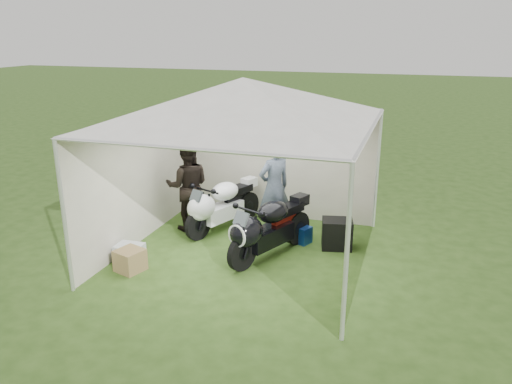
% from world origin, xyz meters
% --- Properties ---
extents(ground, '(80.00, 80.00, 0.00)m').
position_xyz_m(ground, '(0.00, 0.00, 0.00)').
color(ground, '#2C4916').
rests_on(ground, ground).
extents(canopy_tent, '(5.66, 5.66, 3.00)m').
position_xyz_m(canopy_tent, '(-0.00, 0.03, 2.58)').
color(canopy_tent, silver).
rests_on(canopy_tent, ground).
extents(motorcycle_white, '(0.97, 1.86, 0.96)m').
position_xyz_m(motorcycle_white, '(-0.80, 0.86, 0.54)').
color(motorcycle_white, black).
rests_on(motorcycle_white, ground).
extents(motorcycle_black, '(1.05, 1.91, 1.00)m').
position_xyz_m(motorcycle_black, '(0.41, -0.03, 0.56)').
color(motorcycle_black, black).
rests_on(motorcycle_black, ground).
extents(paddock_stand, '(0.48, 0.40, 0.31)m').
position_xyz_m(paddock_stand, '(0.78, 0.81, 0.16)').
color(paddock_stand, '#1944A9').
rests_on(paddock_stand, ground).
extents(person_dark_jacket, '(1.03, 0.93, 1.74)m').
position_xyz_m(person_dark_jacket, '(-1.40, 0.77, 0.87)').
color(person_dark_jacket, black).
rests_on(person_dark_jacket, ground).
extents(person_blue_jacket, '(0.76, 0.79, 1.82)m').
position_xyz_m(person_blue_jacket, '(0.22, 1.07, 0.91)').
color(person_blue_jacket, slate).
rests_on(person_blue_jacket, ground).
extents(equipment_box, '(0.60, 0.52, 0.53)m').
position_xyz_m(equipment_box, '(1.47, 0.77, 0.26)').
color(equipment_box, black).
rests_on(equipment_box, ground).
extents(crate_0, '(0.46, 0.36, 0.30)m').
position_xyz_m(crate_0, '(-1.72, -0.87, 0.15)').
color(crate_0, silver).
rests_on(crate_0, ground).
extents(crate_1, '(0.50, 0.50, 0.36)m').
position_xyz_m(crate_1, '(-1.54, -1.16, 0.18)').
color(crate_1, olive).
rests_on(crate_1, ground).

